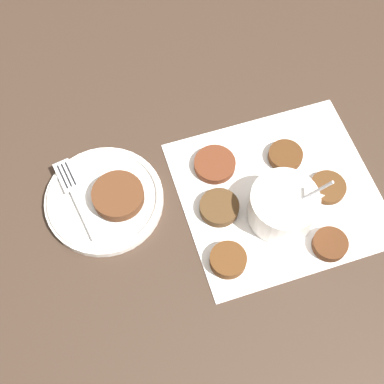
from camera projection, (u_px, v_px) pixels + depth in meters
The scene contains 12 objects.
ground_plane at pixel (262, 185), 0.92m from camera, with size 4.00×4.00×0.00m, color #38281E.
napkin at pixel (278, 192), 0.91m from camera, with size 0.37×0.35×0.00m.
sauce_bowl at pixel (283, 207), 0.87m from camera, with size 0.12×0.11×0.12m.
fritter_0 at pixel (328, 187), 0.91m from camera, with size 0.06×0.06×0.01m.
fritter_1 at pixel (215, 164), 0.93m from camera, with size 0.07×0.07×0.01m.
fritter_2 at pixel (285, 156), 0.94m from camera, with size 0.06×0.06×0.01m.
fritter_3 at pixel (330, 244), 0.86m from camera, with size 0.06×0.06×0.02m.
fritter_4 at pixel (228, 260), 0.85m from camera, with size 0.06×0.06×0.02m.
fritter_5 at pixel (219, 208), 0.89m from camera, with size 0.07×0.07×0.02m.
serving_plate at pixel (104, 199), 0.90m from camera, with size 0.20×0.20×0.02m.
fritter_on_plate at pixel (118, 194), 0.88m from camera, with size 0.09×0.09×0.02m.
fork at pixel (74, 191), 0.89m from camera, with size 0.07×0.16×0.00m.
Camera 1 is at (-0.18, -0.40, 0.82)m, focal length 50.00 mm.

